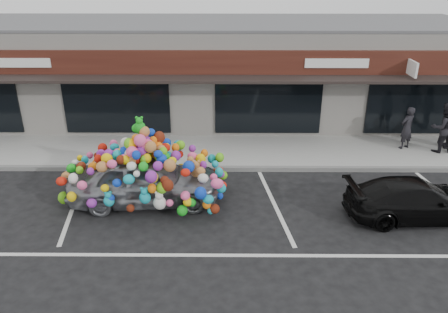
{
  "coord_description": "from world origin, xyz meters",
  "views": [
    {
      "loc": [
        1.37,
        -11.14,
        6.59
      ],
      "look_at": [
        1.28,
        1.4,
        1.03
      ],
      "focal_mm": 35.0,
      "sensor_mm": 36.0,
      "label": 1
    }
  ],
  "objects_px": {
    "toy_car": "(144,174)",
    "pedestrian_a": "(407,128)",
    "pedestrian_b": "(443,128)",
    "black_sedan": "(415,199)"
  },
  "relations": [
    {
      "from": "pedestrian_b",
      "to": "black_sedan",
      "type": "bearing_deg",
      "value": 53.92
    },
    {
      "from": "toy_car",
      "to": "pedestrian_a",
      "type": "relative_size",
      "value": 2.98
    },
    {
      "from": "black_sedan",
      "to": "pedestrian_b",
      "type": "distance_m",
      "value": 5.15
    },
    {
      "from": "black_sedan",
      "to": "toy_car",
      "type": "bearing_deg",
      "value": 79.82
    },
    {
      "from": "pedestrian_a",
      "to": "black_sedan",
      "type": "bearing_deg",
      "value": 44.1
    },
    {
      "from": "black_sedan",
      "to": "pedestrian_a",
      "type": "bearing_deg",
      "value": -21.42
    },
    {
      "from": "toy_car",
      "to": "pedestrian_b",
      "type": "height_order",
      "value": "toy_car"
    },
    {
      "from": "pedestrian_a",
      "to": "pedestrian_b",
      "type": "height_order",
      "value": "pedestrian_b"
    },
    {
      "from": "toy_car",
      "to": "pedestrian_a",
      "type": "height_order",
      "value": "toy_car"
    },
    {
      "from": "toy_car",
      "to": "pedestrian_b",
      "type": "bearing_deg",
      "value": -74.93
    }
  ]
}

